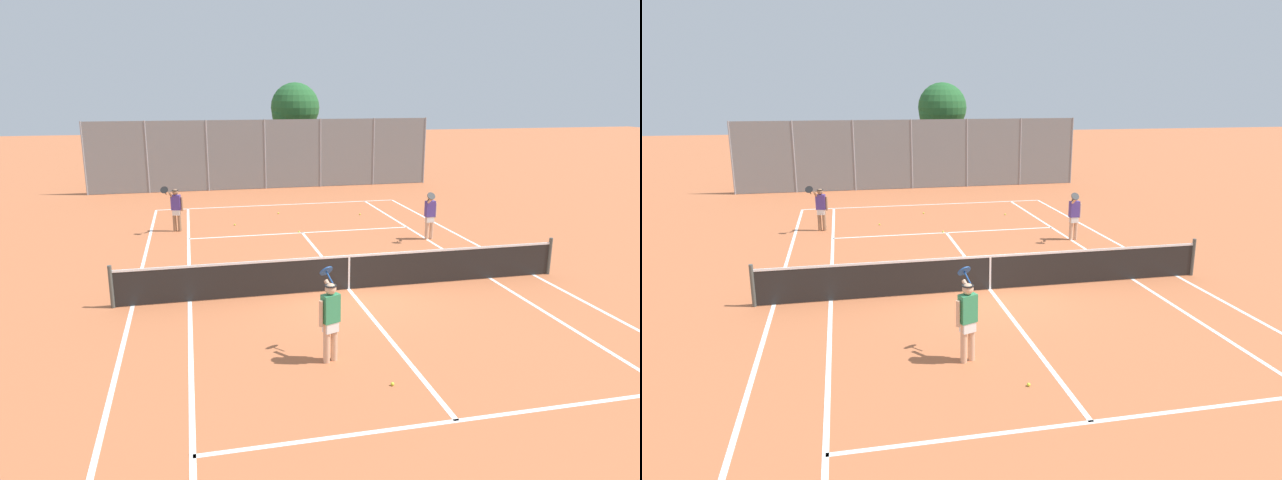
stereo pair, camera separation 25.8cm
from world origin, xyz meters
TOP-DOWN VIEW (x-y plane):
  - ground_plane at (0.00, 0.00)m, footprint 120.00×120.00m
  - court_line_markings at (0.00, 0.00)m, footprint 11.10×23.90m
  - tennis_net at (0.00, 0.00)m, footprint 12.00×0.10m
  - player_near_side at (-1.48, -3.91)m, footprint 0.46×0.88m
  - player_far_left at (-4.53, 7.67)m, footprint 0.78×0.71m
  - player_far_right at (4.21, 4.47)m, footprint 0.63×0.76m
  - loose_tennis_ball_0 at (-2.35, 8.17)m, footprint 0.07×0.07m
  - loose_tennis_ball_1 at (-0.62, -5.10)m, footprint 0.07×0.07m
  - loose_tennis_ball_2 at (3.00, 8.95)m, footprint 0.07×0.07m
  - loose_tennis_ball_3 at (-0.35, 9.92)m, footprint 0.07×0.07m
  - loose_tennis_ball_4 at (-0.12, 6.45)m, footprint 0.07×0.07m
  - back_fence at (-0.00, 16.59)m, footprint 18.23×0.08m
  - tree_behind_left at (2.12, 19.65)m, footprint 2.84×2.84m

SIDE VIEW (x-z plane):
  - ground_plane at x=0.00m, z-range 0.00..0.00m
  - court_line_markings at x=0.00m, z-range 0.00..0.01m
  - loose_tennis_ball_0 at x=-2.35m, z-range 0.00..0.07m
  - loose_tennis_ball_1 at x=-0.62m, z-range 0.00..0.07m
  - loose_tennis_ball_2 at x=3.00m, z-range 0.00..0.07m
  - loose_tennis_ball_3 at x=-0.35m, z-range 0.00..0.07m
  - loose_tennis_ball_4 at x=-0.12m, z-range 0.00..0.07m
  - tennis_net at x=0.00m, z-range -0.03..1.04m
  - player_near_side at x=-1.48m, z-range 0.04..1.81m
  - player_far_left at x=-4.53m, z-range 0.04..1.81m
  - player_far_right at x=4.21m, z-range 0.04..1.81m
  - back_fence at x=0.00m, z-range 0.00..3.67m
  - tree_behind_left at x=2.12m, z-range 1.27..6.87m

